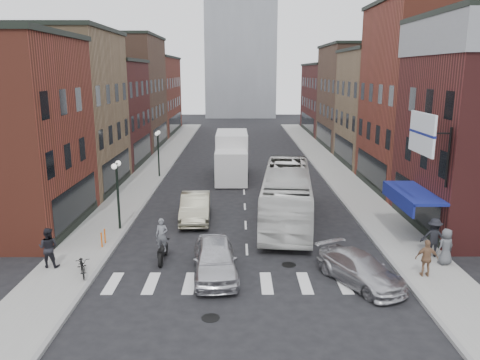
# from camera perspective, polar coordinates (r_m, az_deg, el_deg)

# --- Properties ---
(ground) EXTENTS (160.00, 160.00, 0.00)m
(ground) POSITION_cam_1_polar(r_m,az_deg,el_deg) (23.92, 0.88, -9.35)
(ground) COLOR black
(ground) RESTS_ON ground
(sidewalk_left) EXTENTS (3.00, 74.00, 0.15)m
(sidewalk_left) POSITION_cam_1_polar(r_m,az_deg,el_deg) (45.74, -10.34, 1.47)
(sidewalk_left) COLOR gray
(sidewalk_left) RESTS_ON ground
(sidewalk_right) EXTENTS (3.00, 74.00, 0.15)m
(sidewalk_right) POSITION_cam_1_polar(r_m,az_deg,el_deg) (45.90, 11.04, 1.48)
(sidewalk_right) COLOR gray
(sidewalk_right) RESTS_ON ground
(curb_left) EXTENTS (0.20, 74.00, 0.16)m
(curb_left) POSITION_cam_1_polar(r_m,az_deg,el_deg) (45.51, -8.48, 1.39)
(curb_left) COLOR gray
(curb_left) RESTS_ON ground
(curb_right) EXTENTS (0.20, 74.00, 0.16)m
(curb_right) POSITION_cam_1_polar(r_m,az_deg,el_deg) (45.65, 9.19, 1.39)
(curb_right) COLOR gray
(curb_right) RESTS_ON ground
(crosswalk_stripes) EXTENTS (12.00, 2.20, 0.01)m
(crosswalk_stripes) POSITION_cam_1_polar(r_m,az_deg,el_deg) (21.18, 1.03, -12.46)
(crosswalk_stripes) COLOR silver
(crosswalk_stripes) RESTS_ON ground
(bldg_left_mid_a) EXTENTS (10.30, 10.20, 12.30)m
(bldg_left_mid_a) POSITION_cam_1_polar(r_m,az_deg,el_deg) (39.04, -22.30, 7.76)
(bldg_left_mid_a) COLOR olive
(bldg_left_mid_a) RESTS_ON ground
(bldg_left_mid_b) EXTENTS (10.30, 10.20, 10.30)m
(bldg_left_mid_b) POSITION_cam_1_polar(r_m,az_deg,el_deg) (48.51, -17.82, 7.78)
(bldg_left_mid_b) COLOR #4F1D1C
(bldg_left_mid_b) RESTS_ON ground
(bldg_left_far_a) EXTENTS (10.30, 12.20, 13.30)m
(bldg_left_far_a) POSITION_cam_1_polar(r_m,az_deg,el_deg) (58.98, -14.72, 10.28)
(bldg_left_far_a) COLOR brown
(bldg_left_far_a) RESTS_ON ground
(bldg_left_far_b) EXTENTS (10.30, 16.20, 11.30)m
(bldg_left_far_b) POSITION_cam_1_polar(r_m,az_deg,el_deg) (72.66, -11.93, 10.09)
(bldg_left_far_b) COLOR maroon
(bldg_left_far_b) RESTS_ON ground
(bldg_right_mid_a) EXTENTS (10.30, 10.20, 14.30)m
(bldg_right_mid_a) POSITION_cam_1_polar(r_m,az_deg,el_deg) (39.31, 23.24, 9.17)
(bldg_right_mid_a) COLOR maroon
(bldg_right_mid_a) RESTS_ON ground
(bldg_right_mid_b) EXTENTS (10.30, 10.20, 11.30)m
(bldg_right_mid_b) POSITION_cam_1_polar(r_m,az_deg,el_deg) (48.74, 18.47, 8.35)
(bldg_right_mid_b) COLOR olive
(bldg_right_mid_b) RESTS_ON ground
(bldg_right_far_a) EXTENTS (10.30, 12.20, 12.30)m
(bldg_right_far_a) POSITION_cam_1_polar(r_m,az_deg,el_deg) (59.22, 15.14, 9.78)
(bldg_right_far_a) COLOR brown
(bldg_right_far_a) RESTS_ON ground
(bldg_right_far_b) EXTENTS (10.30, 16.20, 10.30)m
(bldg_right_far_b) POSITION_cam_1_polar(r_m,az_deg,el_deg) (72.86, 12.21, 9.69)
(bldg_right_far_b) COLOR #4F1D1C
(bldg_right_far_b) RESTS_ON ground
(awning_blue) EXTENTS (1.80, 5.00, 0.78)m
(awning_blue) POSITION_cam_1_polar(r_m,az_deg,el_deg) (27.11, 20.02, -1.59)
(awning_blue) COLOR navy
(awning_blue) RESTS_ON ground
(billboard_sign) EXTENTS (1.52, 3.00, 3.70)m
(billboard_sign) POSITION_cam_1_polar(r_m,az_deg,el_deg) (24.52, 21.49, 5.16)
(billboard_sign) COLOR black
(billboard_sign) RESTS_ON ground
(streetlamp_near) EXTENTS (0.32, 1.22, 4.11)m
(streetlamp_near) POSITION_cam_1_polar(r_m,az_deg,el_deg) (27.72, -14.74, -0.31)
(streetlamp_near) COLOR black
(streetlamp_near) RESTS_ON ground
(streetlamp_far) EXTENTS (0.32, 1.22, 4.11)m
(streetlamp_far) POSITION_cam_1_polar(r_m,az_deg,el_deg) (41.18, -9.95, 4.22)
(streetlamp_far) COLOR black
(streetlamp_far) RESTS_ON ground
(bike_rack) EXTENTS (0.08, 0.68, 0.80)m
(bike_rack) POSITION_cam_1_polar(r_m,az_deg,el_deg) (25.94, -16.33, -6.78)
(bike_rack) COLOR #D8590C
(bike_rack) RESTS_ON sidewalk_left
(box_truck) EXTENTS (2.81, 8.90, 3.87)m
(box_truck) POSITION_cam_1_polar(r_m,az_deg,el_deg) (40.87, -1.02, 2.93)
(box_truck) COLOR silver
(box_truck) RESTS_ON ground
(motorcycle_rider) EXTENTS (0.63, 2.16, 2.20)m
(motorcycle_rider) POSITION_cam_1_polar(r_m,az_deg,el_deg) (23.34, -9.46, -7.41)
(motorcycle_rider) COLOR black
(motorcycle_rider) RESTS_ON ground
(transit_bus) EXTENTS (4.11, 12.18, 3.33)m
(transit_bus) POSITION_cam_1_polar(r_m,az_deg,el_deg) (29.17, 5.71, -1.81)
(transit_bus) COLOR silver
(transit_bus) RESTS_ON ground
(sedan_left_near) EXTENTS (2.40, 5.02, 1.66)m
(sedan_left_near) POSITION_cam_1_polar(r_m,az_deg,el_deg) (21.56, -3.09, -9.59)
(sedan_left_near) COLOR silver
(sedan_left_near) RESTS_ON ground
(sedan_left_far) EXTENTS (2.01, 5.16, 1.68)m
(sedan_left_far) POSITION_cam_1_polar(r_m,az_deg,el_deg) (29.43, -5.47, -3.34)
(sedan_left_far) COLOR #BBB697
(sedan_left_far) RESTS_ON ground
(curb_car) EXTENTS (3.79, 4.96, 1.34)m
(curb_car) POSITION_cam_1_polar(r_m,az_deg,el_deg) (21.54, 14.45, -10.49)
(curb_car) COLOR #B8B7BC
(curb_car) RESTS_ON ground
(parked_bicycle) EXTENTS (1.21, 1.81, 0.90)m
(parked_bicycle) POSITION_cam_1_polar(r_m,az_deg,el_deg) (22.62, -18.66, -9.81)
(parked_bicycle) COLOR black
(parked_bicycle) RESTS_ON sidewalk_left
(ped_left_solo) EXTENTS (0.96, 0.59, 1.91)m
(ped_left_solo) POSITION_cam_1_polar(r_m,az_deg,el_deg) (23.83, -22.31, -7.62)
(ped_left_solo) COLOR black
(ped_left_solo) RESTS_ON sidewalk_left
(ped_right_a) EXTENTS (1.40, 1.05, 1.94)m
(ped_right_a) POSITION_cam_1_polar(r_m,az_deg,el_deg) (25.22, 22.58, -6.47)
(ped_right_a) COLOR black
(ped_right_a) RESTS_ON sidewalk_right
(ped_right_b) EXTENTS (1.03, 0.58, 1.70)m
(ped_right_b) POSITION_cam_1_polar(r_m,az_deg,el_deg) (22.75, 21.80, -8.84)
(ped_right_b) COLOR #886245
(ped_right_b) RESTS_ON sidewalk_right
(ped_right_c) EXTENTS (1.00, 0.82, 1.77)m
(ped_right_c) POSITION_cam_1_polar(r_m,az_deg,el_deg) (24.43, 23.81, -7.44)
(ped_right_c) COLOR #4E5155
(ped_right_c) RESTS_ON sidewalk_right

